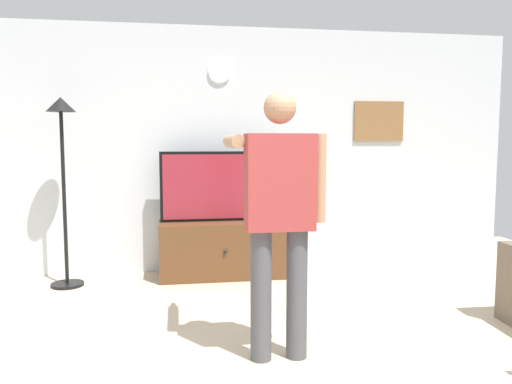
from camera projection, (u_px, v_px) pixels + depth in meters
The scene contains 7 objects.
back_wall at pixel (237, 150), 5.68m from camera, with size 6.40×0.10×2.70m, color silver.
tv_stand at pixel (223, 249), 5.41m from camera, with size 1.34×0.55×0.60m.
television at pixel (222, 186), 5.39m from camera, with size 1.31×0.07×0.75m.
wall_clock at pixel (219, 72), 5.50m from camera, with size 0.25×0.25×0.03m, color white.
framed_picture at pixel (379, 121), 5.85m from camera, with size 0.59×0.04×0.46m, color olive.
floor_lamp at pixel (62, 152), 4.93m from camera, with size 0.32×0.32×1.88m.
person_standing_nearer_lamp at pixel (279, 208), 3.29m from camera, with size 0.62×0.78×1.77m.
Camera 1 is at (-0.68, -2.71, 1.45)m, focal length 35.36 mm.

